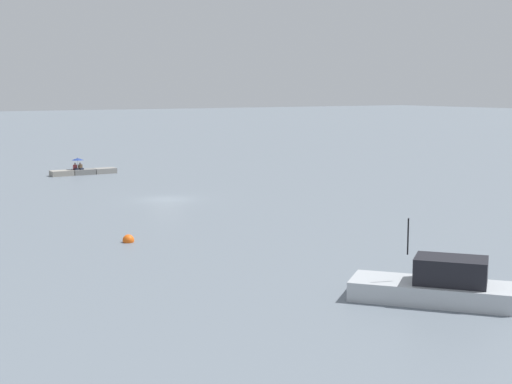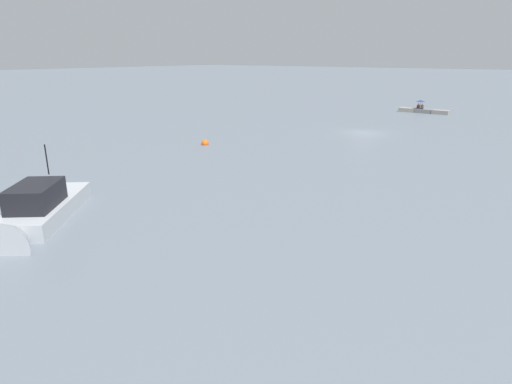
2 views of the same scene
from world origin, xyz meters
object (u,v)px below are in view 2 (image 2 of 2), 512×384
Objects in this scene: person_seated_maroon_right at (418,107)px; motorboat_grey_near at (34,217)px; umbrella_open_navy at (421,101)px; mooring_buoy_near at (205,143)px; person_seated_brown_left at (422,107)px.

motorboat_grey_near is (1.08, 55.78, -0.35)m from person_seated_maroon_right.
mooring_buoy_near is (8.66, 36.09, -1.56)m from umbrella_open_navy.
umbrella_open_navy is 55.82m from motorboat_grey_near.
umbrella_open_navy is 0.17× the size of motorboat_grey_near.
person_seated_brown_left is 1.00× the size of person_seated_maroon_right.
person_seated_brown_left is at bearing 171.24° from umbrella_open_navy.
motorboat_grey_near is at bearing 110.36° from mooring_buoy_near.
person_seated_brown_left and person_seated_maroon_right have the same top height.
motorboat_grey_near reaches higher than person_seated_maroon_right.
motorboat_grey_near is (1.35, 55.79, -1.20)m from umbrella_open_navy.
motorboat_grey_near is (1.64, 55.75, -0.35)m from person_seated_brown_left.
umbrella_open_navy is at bearing -131.76° from motorboat_grey_near.
person_seated_maroon_right is at bearing -103.10° from mooring_buoy_near.
mooring_buoy_near is at bearing -110.01° from motorboat_grey_near.
umbrella_open_navy reaches higher than person_seated_maroon_right.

